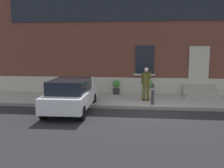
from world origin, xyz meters
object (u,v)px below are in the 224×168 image
object	(u,v)px
planter_charcoal	(116,87)
planter_cream	(150,87)
hatchback_car_white	(71,95)
person_on_phone	(146,82)
bollard_near_person	(153,93)
bollard_far_left	(81,92)
planter_terracotta	(84,86)

from	to	relation	value
planter_charcoal	planter_cream	xyz separation A→B (m)	(1.97, -0.02, 0.00)
planter_charcoal	hatchback_car_white	bearing A→B (deg)	-113.88
person_on_phone	planter_charcoal	bearing A→B (deg)	146.83
hatchback_car_white	planter_charcoal	distance (m)	4.22
hatchback_car_white	person_on_phone	size ratio (longest dim) A/B	2.34
bollard_near_person	bollard_far_left	bearing A→B (deg)	180.00
person_on_phone	planter_cream	distance (m)	1.83
bollard_far_left	hatchback_car_white	bearing A→B (deg)	-99.01
bollard_far_left	planter_terracotta	size ratio (longest dim) A/B	1.22
hatchback_car_white	person_on_phone	bearing A→B (deg)	31.49
planter_charcoal	planter_cream	bearing A→B (deg)	-0.71
person_on_phone	bollard_far_left	bearing A→B (deg)	-151.92
hatchback_car_white	bollard_far_left	distance (m)	1.21
hatchback_car_white	planter_cream	bearing A→B (deg)	46.17
bollard_near_person	bollard_far_left	world-z (taller)	same
bollard_far_left	planter_charcoal	world-z (taller)	bollard_far_left
planter_terracotta	planter_charcoal	xyz separation A→B (m)	(1.97, 0.14, 0.00)
person_on_phone	planter_terracotta	distance (m)	4.06
hatchback_car_white	planter_terracotta	bearing A→B (deg)	94.06
hatchback_car_white	planter_charcoal	xyz separation A→B (m)	(1.70, 3.85, -0.18)
hatchback_car_white	bollard_far_left	world-z (taller)	hatchback_car_white
planter_cream	hatchback_car_white	bearing A→B (deg)	-133.83
planter_terracotta	planter_charcoal	size ratio (longest dim) A/B	1.00
bollard_far_left	person_on_phone	distance (m)	3.39
planter_charcoal	bollard_far_left	bearing A→B (deg)	-119.66
hatchback_car_white	person_on_phone	xyz separation A→B (m)	(3.42, 2.10, 0.36)
hatchback_car_white	bollard_near_person	xyz separation A→B (m)	(3.72, 1.19, -0.08)
bollard_near_person	planter_terracotta	distance (m)	4.72
planter_terracotta	planter_cream	size ratio (longest dim) A/B	1.00
bollard_far_left	person_on_phone	world-z (taller)	person_on_phone
person_on_phone	planter_charcoal	xyz separation A→B (m)	(-1.72, 1.75, -0.55)
hatchback_car_white	planter_charcoal	world-z (taller)	hatchback_car_white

